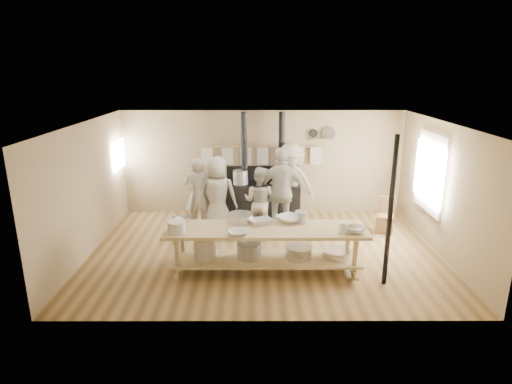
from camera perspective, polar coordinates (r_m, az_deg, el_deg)
ground at (r=8.81m, az=1.13°, el=-7.88°), size 7.00×7.00×0.00m
room_shell at (r=8.28m, az=1.19°, el=2.42°), size 7.00×7.00×7.00m
window_right at (r=9.62m, az=22.27°, el=2.40°), size 0.09×1.50×1.65m
left_opening at (r=10.74m, az=-17.85°, el=4.74°), size 0.00×0.90×0.90m
stove at (r=10.62m, az=0.87°, el=-0.61°), size 1.90×0.75×2.60m
towel_rail at (r=10.64m, az=0.90°, el=5.19°), size 3.00×0.04×0.47m
back_wall_shelf at (r=10.72m, az=8.83°, el=7.50°), size 0.63×0.14×0.32m
prep_table at (r=7.78m, az=1.23°, el=-7.10°), size 3.60×0.90×0.85m
support_post at (r=7.42m, az=17.47°, el=-2.62°), size 0.08×0.08×2.60m
cook_far_left at (r=9.62m, az=-7.75°, el=-0.44°), size 0.64×0.44×1.72m
cook_left at (r=9.38m, az=0.52°, el=-1.27°), size 0.93×0.85×1.56m
cook_center at (r=9.48m, az=-5.14°, el=-0.49°), size 0.92×0.65×1.76m
cook_right at (r=9.34m, az=3.43°, el=-0.04°), size 1.18×0.53×1.97m
cook_by_window at (r=10.37m, az=4.55°, el=1.33°), size 1.38×1.09×1.88m
chair at (r=10.14m, az=16.76°, el=-3.84°), size 0.48×0.48×0.80m
bowl_white_a at (r=7.34m, az=-2.34°, el=-5.45°), size 0.43×0.43×0.09m
bowl_steel_a at (r=8.06m, az=-9.85°, el=-3.59°), size 0.46×0.46×0.10m
bowl_white_b at (r=7.97m, az=4.45°, el=-3.60°), size 0.63×0.63×0.11m
bowl_steel_b at (r=7.63m, az=13.12°, el=-4.94°), size 0.47×0.47×0.11m
roasting_pan at (r=7.86m, az=0.62°, el=-3.93°), size 0.47×0.40×0.09m
mixing_bowl_large at (r=7.94m, az=-2.10°, el=-3.47°), size 0.61×0.61×0.15m
bucket_galv at (r=7.93m, az=6.00°, el=-3.33°), size 0.26×0.26×0.21m
deep_bowl_enamel at (r=7.56m, az=-10.51°, el=-4.59°), size 0.42×0.42×0.20m
pitcher at (r=7.53m, az=11.39°, el=-4.72°), size 0.16×0.16×0.21m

